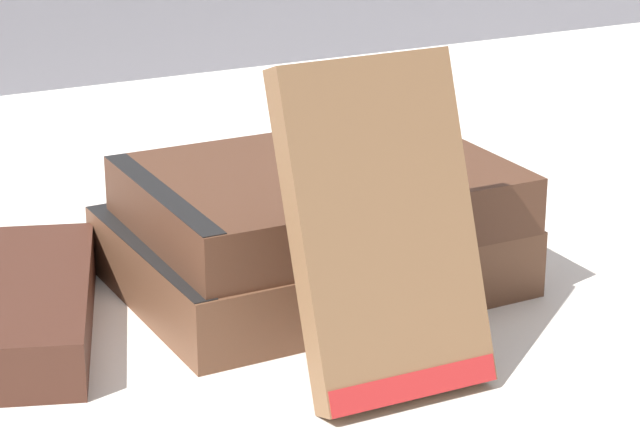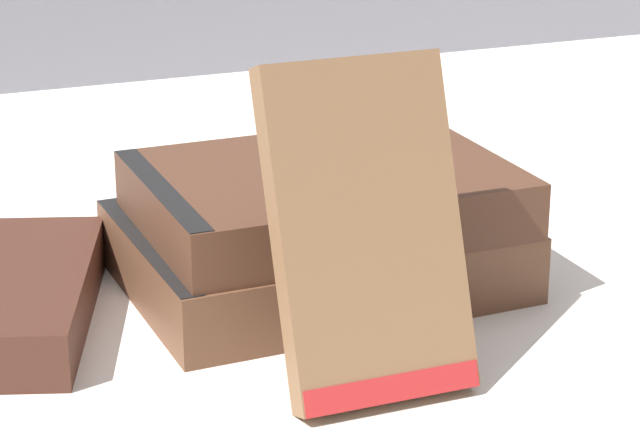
% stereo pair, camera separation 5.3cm
% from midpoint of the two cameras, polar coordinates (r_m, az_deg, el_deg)
% --- Properties ---
extents(ground_plane, '(3.00, 3.00, 0.00)m').
position_cam_midpoint_polar(ground_plane, '(0.70, -4.05, -3.78)').
color(ground_plane, silver).
extents(book_flat_bottom, '(0.21, 0.16, 0.04)m').
position_cam_midpoint_polar(book_flat_bottom, '(0.72, -2.89, -1.43)').
color(book_flat_bottom, brown).
rests_on(book_flat_bottom, ground_plane).
extents(book_flat_top, '(0.19, 0.14, 0.03)m').
position_cam_midpoint_polar(book_flat_top, '(0.71, -2.54, 1.00)').
color(book_flat_top, '#4C2D1E').
rests_on(book_flat_top, book_flat_bottom).
extents(book_leaning_front, '(0.09, 0.07, 0.15)m').
position_cam_midpoint_polar(book_leaning_front, '(0.59, 0.21, -0.91)').
color(book_leaning_front, brown).
rests_on(book_leaning_front, ground_plane).
extents(pocket_watch, '(0.05, 0.05, 0.01)m').
position_cam_midpoint_polar(pocket_watch, '(0.72, -0.77, 2.82)').
color(pocket_watch, silver).
rests_on(pocket_watch, book_flat_top).
extents(reading_glasses, '(0.10, 0.06, 0.00)m').
position_cam_midpoint_polar(reading_glasses, '(0.83, -8.27, 0.08)').
color(reading_glasses, '#ADADB2').
rests_on(reading_glasses, ground_plane).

